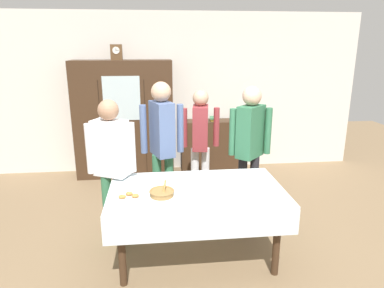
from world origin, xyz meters
TOP-DOWN VIEW (x-y plane):
  - ground_plane at (0.00, 0.00)m, footprint 12.00×12.00m
  - back_wall at (0.00, 2.65)m, footprint 6.40×0.10m
  - dining_table at (0.00, -0.24)m, footprint 1.74×1.03m
  - wall_cabinet at (-0.90, 2.35)m, footprint 1.61×0.46m
  - mantel_clock at (-0.96, 2.35)m, footprint 0.18×0.11m
  - bookshelf_low at (0.62, 2.41)m, footprint 1.14×0.35m
  - book_stack at (0.62, 2.41)m, footprint 0.17×0.23m
  - tea_cup_mid_right at (0.15, -0.26)m, footprint 0.13×0.13m
  - tea_cup_near_left at (0.10, 0.04)m, footprint 0.13×0.13m
  - tea_cup_near_right at (0.42, -0.49)m, footprint 0.13×0.13m
  - bread_basket at (-0.35, -0.34)m, footprint 0.24×0.24m
  - pastry_plate at (-0.66, -0.37)m, footprint 0.28×0.28m
  - spoon_center at (0.47, -0.00)m, footprint 0.12×0.02m
  - spoon_mid_left at (0.57, 0.15)m, footprint 0.12×0.02m
  - person_beside_shelf at (-0.31, 0.67)m, footprint 0.52×0.41m
  - person_behind_table_left at (0.75, 0.56)m, footprint 0.52×0.40m
  - person_by_cabinet at (-0.87, 0.22)m, footprint 0.52×0.34m
  - person_behind_table_right at (0.22, 1.15)m, footprint 0.52×0.39m

SIDE VIEW (x-z plane):
  - ground_plane at x=0.00m, z-range 0.00..0.00m
  - bookshelf_low at x=0.62m, z-range 0.00..0.90m
  - dining_table at x=0.00m, z-range 0.29..1.06m
  - spoon_center at x=0.47m, z-range 0.78..0.78m
  - spoon_mid_left at x=0.57m, z-range 0.78..0.78m
  - pastry_plate at x=-0.66m, z-range 0.77..0.81m
  - tea_cup_near_left at x=0.10m, z-range 0.77..0.83m
  - tea_cup_mid_right at x=0.15m, z-range 0.77..0.84m
  - tea_cup_near_right at x=0.42m, z-range 0.77..0.84m
  - bread_basket at x=-0.35m, z-range 0.73..0.89m
  - book_stack at x=0.62m, z-range 0.90..0.97m
  - person_behind_table_right at x=0.22m, z-range 0.17..1.76m
  - wall_cabinet at x=-0.90m, z-range 0.00..1.93m
  - person_by_cabinet at x=-0.87m, z-range 0.17..1.80m
  - person_behind_table_left at x=0.75m, z-range 0.19..1.89m
  - person_beside_shelf at x=-0.31m, z-range 0.20..1.95m
  - back_wall at x=0.00m, z-range 0.00..2.70m
  - mantel_clock at x=-0.96m, z-range 1.93..2.17m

